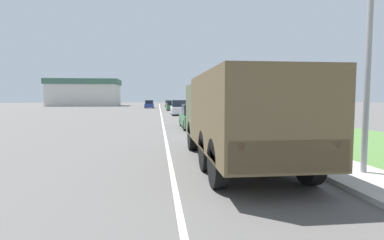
# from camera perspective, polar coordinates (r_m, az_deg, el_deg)

# --- Properties ---
(ground_plane) EXTENTS (180.00, 180.00, 0.00)m
(ground_plane) POSITION_cam_1_polar(r_m,az_deg,el_deg) (38.22, -5.94, 1.27)
(ground_plane) COLOR #565451
(lane_centre_stripe) EXTENTS (0.12, 120.00, 0.00)m
(lane_centre_stripe) POSITION_cam_1_polar(r_m,az_deg,el_deg) (38.22, -5.94, 1.27)
(lane_centre_stripe) COLOR silver
(lane_centre_stripe) RESTS_ON ground
(sidewalk_right) EXTENTS (1.80, 120.00, 0.12)m
(sidewalk_right) POSITION_cam_1_polar(r_m,az_deg,el_deg) (38.52, 0.77, 1.41)
(sidewalk_right) COLOR #ADAAA3
(sidewalk_right) RESTS_ON ground
(grass_strip_right) EXTENTS (7.00, 120.00, 0.02)m
(grass_strip_right) POSITION_cam_1_polar(r_m,az_deg,el_deg) (39.32, 7.15, 1.36)
(grass_strip_right) COLOR #4C7538
(grass_strip_right) RESTS_ON ground
(military_truck) EXTENTS (2.41, 7.24, 2.61)m
(military_truck) POSITION_cam_1_polar(r_m,az_deg,el_deg) (8.93, 8.78, 1.21)
(military_truck) COLOR #545B3D
(military_truck) RESTS_ON ground
(car_nearest_ahead) EXTENTS (1.71, 4.55, 1.55)m
(car_nearest_ahead) POSITION_cam_1_polar(r_m,az_deg,el_deg) (19.56, 0.47, 0.51)
(car_nearest_ahead) COLOR #336B3D
(car_nearest_ahead) RESTS_ON ground
(car_second_ahead) EXTENTS (1.88, 4.63, 1.70)m
(car_second_ahead) POSITION_cam_1_polar(r_m,az_deg,el_deg) (34.78, -2.44, 2.25)
(car_second_ahead) COLOR silver
(car_second_ahead) RESTS_ON ground
(car_third_ahead) EXTENTS (1.74, 4.32, 1.49)m
(car_third_ahead) POSITION_cam_1_polar(r_m,az_deg,el_deg) (47.67, -3.83, 2.68)
(car_third_ahead) COLOR #336B3D
(car_third_ahead) RESTS_ON ground
(car_fourth_ahead) EXTENTS (1.71, 4.06, 1.51)m
(car_fourth_ahead) POSITION_cam_1_polar(r_m,az_deg,el_deg) (58.60, -8.15, 2.95)
(car_fourth_ahead) COLOR navy
(car_fourth_ahead) RESTS_ON ground
(car_farthest_ahead) EXTENTS (1.93, 4.44, 1.41)m
(car_farthest_ahead) POSITION_cam_1_polar(r_m,az_deg,el_deg) (67.20, -4.35, 3.11)
(car_farthest_ahead) COLOR tan
(car_farthest_ahead) RESTS_ON ground
(building_distant) EXTENTS (16.67, 8.87, 6.42)m
(building_distant) POSITION_cam_1_polar(r_m,az_deg,el_deg) (77.38, -19.77, 4.95)
(building_distant) COLOR beige
(building_distant) RESTS_ON ground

